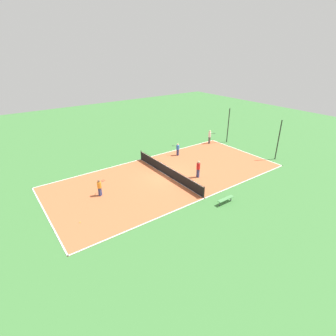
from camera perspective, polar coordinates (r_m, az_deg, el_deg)
ground_plane at (r=26.49m, az=0.00°, el=-1.77°), size 80.00×80.00×0.00m
court_surface at (r=26.49m, az=0.00°, el=-1.75°), size 10.79×23.38×0.02m
tennis_net at (r=26.24m, az=0.00°, el=-0.64°), size 10.59×0.10×1.09m
bench at (r=22.39m, az=12.45°, el=-6.63°), size 0.36×1.65×0.45m
player_far_white at (r=35.67m, az=9.05°, el=6.92°), size 0.81×0.95×1.82m
player_coach_red at (r=25.96m, az=6.60°, el=0.03°), size 0.44×0.44×1.77m
player_center_orange at (r=23.44m, az=-14.69°, el=-3.94°), size 0.77×0.97×1.54m
player_near_blue at (r=31.30m, az=2.12°, el=4.24°), size 0.96×0.79×1.48m
tennis_ball_far_baseline at (r=20.86m, az=-18.62°, el=-11.14°), size 0.07×0.07×0.07m
tennis_ball_midcourt at (r=24.23m, az=7.86°, el=-4.58°), size 0.07×0.07×0.07m
fence_post_back_left at (r=36.41m, az=12.97°, el=8.99°), size 0.12×0.12×4.62m
fence_post_back_right at (r=32.23m, az=22.89°, el=5.60°), size 0.12×0.12×4.62m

